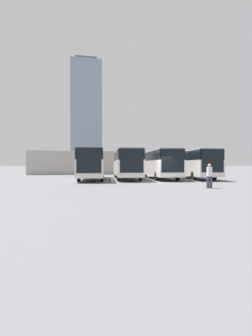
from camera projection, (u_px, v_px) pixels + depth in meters
ground_plane at (160, 182)px, 25.29m from camera, size 600.00×600.00×0.00m
bus_0 at (192, 163)px, 32.31m from camera, size 4.00×12.63×3.41m
curb_divider_0 at (183, 179)px, 30.13m from camera, size 1.11×7.55×0.15m
bus_1 at (160, 163)px, 31.83m from camera, size 4.00×12.63×3.41m
curb_divider_1 at (148, 179)px, 29.65m from camera, size 1.11×7.55×0.15m
bus_2 at (126, 163)px, 31.17m from camera, size 4.00×12.63×3.41m
curb_divider_2 at (112, 180)px, 28.99m from camera, size 1.11×7.55×0.15m
bus_3 at (92, 163)px, 29.98m from camera, size 4.00×12.63×3.41m
pedestrian at (209, 175)px, 18.96m from camera, size 0.50×0.50×1.79m
station_building at (116, 163)px, 51.37m from camera, size 32.02×12.70×4.11m
office_tower at (86, 115)px, 186.80m from camera, size 21.28×21.28×76.44m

